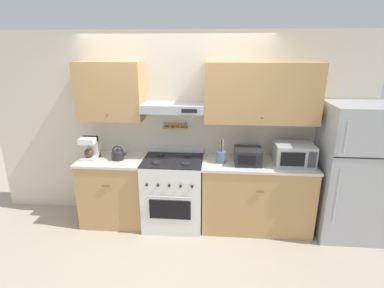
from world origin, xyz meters
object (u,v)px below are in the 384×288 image
object	(u,v)px
stove_range	(173,192)
microwave	(294,154)
coffee_maker	(90,147)
tea_kettle	(118,154)
toaster_oven	(248,156)
refrigerator	(352,172)
utensil_crock	(221,156)

from	to	relation	value
stove_range	microwave	xyz separation A→B (m)	(1.53, 0.02, 0.58)
coffee_maker	microwave	xyz separation A→B (m)	(2.63, -0.01, -0.01)
coffee_maker	microwave	world-z (taller)	coffee_maker
tea_kettle	stove_range	bearing A→B (deg)	0.22
toaster_oven	tea_kettle	bearing A→B (deg)	179.94
refrigerator	toaster_oven	bearing A→B (deg)	179.34
coffee_maker	utensil_crock	size ratio (longest dim) A/B	0.95
refrigerator	tea_kettle	bearing A→B (deg)	179.68
coffee_maker	toaster_oven	size ratio (longest dim) A/B	0.88
stove_range	coffee_maker	bearing A→B (deg)	178.72
tea_kettle	coffee_maker	size ratio (longest dim) A/B	0.70
refrigerator	utensil_crock	xyz separation A→B (m)	(-1.64, 0.02, 0.15)
utensil_crock	refrigerator	bearing A→B (deg)	-0.58
stove_range	utensil_crock	bearing A→B (deg)	-0.25
refrigerator	microwave	bearing A→B (deg)	177.28
stove_range	microwave	distance (m)	1.64
coffee_maker	microwave	bearing A→B (deg)	-0.21
utensil_crock	toaster_oven	xyz separation A→B (m)	(0.34, -0.00, 0.02)
stove_range	utensil_crock	distance (m)	0.82
refrigerator	microwave	distance (m)	0.76
utensil_crock	toaster_oven	size ratio (longest dim) A/B	0.92
tea_kettle	toaster_oven	bearing A→B (deg)	-0.06
coffee_maker	toaster_oven	bearing A→B (deg)	-0.81
refrigerator	utensil_crock	size ratio (longest dim) A/B	5.57
refrigerator	tea_kettle	xyz separation A→B (m)	(-2.98, 0.02, 0.14)
refrigerator	toaster_oven	size ratio (longest dim) A/B	5.12
tea_kettle	toaster_oven	size ratio (longest dim) A/B	0.61
toaster_oven	refrigerator	bearing A→B (deg)	-0.66
tea_kettle	microwave	world-z (taller)	microwave
stove_range	refrigerator	size ratio (longest dim) A/B	0.60
microwave	utensil_crock	distance (m)	0.91
tea_kettle	toaster_oven	world-z (taller)	toaster_oven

